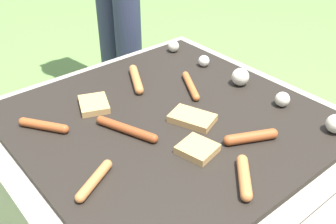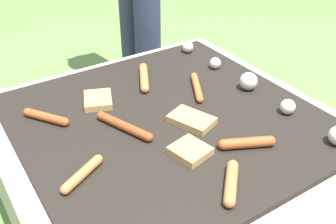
# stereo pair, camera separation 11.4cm
# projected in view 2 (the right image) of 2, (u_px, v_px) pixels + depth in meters

# --- Properties ---
(ground_plane) EXTENTS (14.00, 14.00, 0.00)m
(ground_plane) POSITION_uv_depth(u_px,v_px,m) (168.00, 215.00, 1.38)
(ground_plane) COLOR #608442
(grill) EXTENTS (0.95, 0.95, 0.41)m
(grill) POSITION_uv_depth(u_px,v_px,m) (168.00, 171.00, 1.27)
(grill) COLOR #A89E8C
(grill) RESTS_ON ground_plane
(sausage_front_left) EXTENTS (0.19, 0.09, 0.03)m
(sausage_front_left) POSITION_uv_depth(u_px,v_px,m) (124.00, 126.00, 1.10)
(sausage_front_left) COLOR #93421E
(sausage_front_left) RESTS_ON grill
(sausage_mid_right) EXTENTS (0.08, 0.13, 0.02)m
(sausage_mid_right) POSITION_uv_depth(u_px,v_px,m) (82.00, 174.00, 0.93)
(sausage_mid_right) COLOR #C6753D
(sausage_mid_right) RESTS_ON grill
(sausage_mid_left) EXTENTS (0.12, 0.11, 0.03)m
(sausage_mid_left) POSITION_uv_depth(u_px,v_px,m) (231.00, 183.00, 0.90)
(sausage_mid_left) COLOR #C6753D
(sausage_mid_left) RESTS_ON grill
(sausage_front_right) EXTENTS (0.17, 0.10, 0.03)m
(sausage_front_right) POSITION_uv_depth(u_px,v_px,m) (144.00, 77.00, 1.33)
(sausage_front_right) COLOR #C6753D
(sausage_front_right) RESTS_ON grill
(sausage_back_left) EXTENTS (0.16, 0.10, 0.02)m
(sausage_back_left) POSITION_uv_depth(u_px,v_px,m) (197.00, 87.00, 1.28)
(sausage_back_left) COLOR #B7602D
(sausage_back_left) RESTS_ON grill
(sausage_front_center) EXTENTS (0.13, 0.10, 0.03)m
(sausage_front_center) POSITION_uv_depth(u_px,v_px,m) (46.00, 117.00, 1.13)
(sausage_front_center) COLOR #A34C23
(sausage_front_center) RESTS_ON grill
(sausage_back_center) EXTENTS (0.08, 0.14, 0.03)m
(sausage_back_center) POSITION_uv_depth(u_px,v_px,m) (247.00, 143.00, 1.03)
(sausage_back_center) COLOR #A34C23
(sausage_back_center) RESTS_ON grill
(bread_slice_left) EXTENTS (0.13, 0.12, 0.02)m
(bread_slice_left) POSITION_uv_depth(u_px,v_px,m) (98.00, 100.00, 1.22)
(bread_slice_left) COLOR tan
(bread_slice_left) RESTS_ON grill
(bread_slice_right) EXTENTS (0.11, 0.10, 0.02)m
(bread_slice_right) POSITION_uv_depth(u_px,v_px,m) (190.00, 151.00, 1.01)
(bread_slice_right) COLOR tan
(bread_slice_right) RESTS_ON grill
(bread_slice_center) EXTENTS (0.15, 0.12, 0.02)m
(bread_slice_center) POSITION_uv_depth(u_px,v_px,m) (191.00, 120.00, 1.13)
(bread_slice_center) COLOR tan
(bread_slice_center) RESTS_ON grill
(mushroom_row) EXTENTS (0.74, 0.06, 0.06)m
(mushroom_row) POSITION_uv_depth(u_px,v_px,m) (258.00, 88.00, 1.25)
(mushroom_row) COLOR beige
(mushroom_row) RESTS_ON grill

